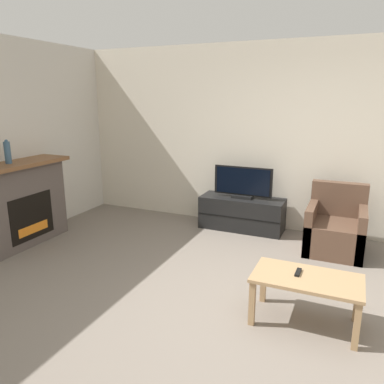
% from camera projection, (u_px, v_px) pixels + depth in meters
% --- Properties ---
extents(ground_plane, '(24.00, 24.00, 0.00)m').
position_uv_depth(ground_plane, '(257.00, 324.00, 3.28)').
color(ground_plane, slate).
extents(wall_back, '(12.00, 0.06, 2.70)m').
position_uv_depth(wall_back, '(307.00, 140.00, 5.26)').
color(wall_back, beige).
rests_on(wall_back, ground).
extents(fireplace, '(0.51, 1.38, 1.12)m').
position_uv_depth(fireplace, '(20.00, 203.00, 4.94)').
color(fireplace, '#564C47').
rests_on(fireplace, ground).
extents(mantel_vase_centre_left, '(0.08, 0.08, 0.30)m').
position_uv_depth(mantel_vase_centre_left, '(7.00, 152.00, 4.67)').
color(mantel_vase_centre_left, '#385670').
rests_on(mantel_vase_centre_left, fireplace).
extents(tv_stand, '(1.23, 0.47, 0.48)m').
position_uv_depth(tv_stand, '(242.00, 213.00, 5.59)').
color(tv_stand, black).
rests_on(tv_stand, ground).
extents(tv, '(0.87, 0.18, 0.47)m').
position_uv_depth(tv, '(243.00, 184.00, 5.47)').
color(tv, black).
rests_on(tv, tv_stand).
extents(armchair, '(0.70, 0.76, 0.85)m').
position_uv_depth(armchair, '(335.00, 230.00, 4.79)').
color(armchair, brown).
rests_on(armchair, ground).
extents(coffee_table, '(0.91, 0.50, 0.44)m').
position_uv_depth(coffee_table, '(307.00, 284.00, 3.22)').
color(coffee_table, '#A37F56').
rests_on(coffee_table, ground).
extents(remote, '(0.04, 0.15, 0.02)m').
position_uv_depth(remote, '(298.00, 272.00, 3.26)').
color(remote, black).
rests_on(remote, coffee_table).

